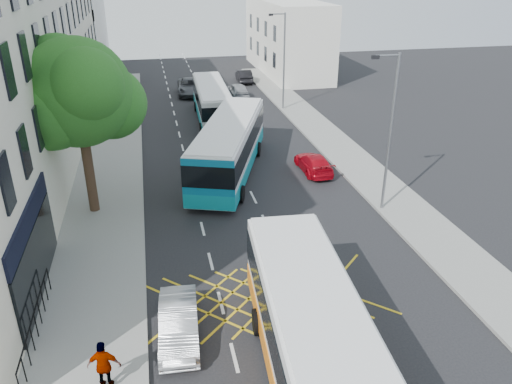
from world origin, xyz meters
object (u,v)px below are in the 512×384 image
bus_mid (229,147)px  bus_far (212,102)px  red_hatchback (314,163)px  distant_car_silver (238,90)px  pedestrian_far (104,366)px  distant_car_dark (244,76)px  parked_car_silver (179,323)px  lamp_near (389,127)px  distant_car_grey (191,87)px  street_tree (77,94)px  lamp_far (283,57)px  bus_near (319,355)px

bus_mid → bus_far: bearing=107.4°
red_hatchback → bus_mid: bearing=-10.1°
distant_car_silver → pedestrian_far: size_ratio=2.32×
distant_car_dark → pedestrian_far: bearing=76.1°
bus_mid → distant_car_dark: bearing=96.9°
distant_car_silver → parked_car_silver: bearing=72.9°
lamp_near → distant_car_silver: (-2.97, 25.35, -3.94)m
distant_car_grey → distant_car_dark: size_ratio=1.33×
distant_car_dark → distant_car_silver: bearing=76.5°
lamp_near → distant_car_dark: size_ratio=1.95×
parked_car_silver → red_hatchback: (9.35, 13.47, -0.05)m
lamp_near → parked_car_silver: size_ratio=2.12×
lamp_near → distant_car_silver: lamp_near is taller
bus_mid → pedestrian_far: (-6.53, -16.26, -0.74)m
lamp_near → distant_car_dark: bearing=92.1°
lamp_near → parked_car_silver: (-11.10, -7.61, -3.99)m
street_tree → red_hatchback: size_ratio=2.22×
lamp_near → lamp_far: 20.00m
lamp_near → pedestrian_far: 16.87m
lamp_far → distant_car_grey: 11.09m
distant_car_grey → pedestrian_far: (-6.13, -36.95, 0.26)m
lamp_near → bus_mid: bearing=135.8°
pedestrian_far → red_hatchback: bearing=-117.1°
bus_far → distant_car_grey: bearing=97.9°
red_hatchback → pedestrian_far: 19.34m
distant_car_silver → distant_car_dark: distant_car_silver is taller
distant_car_silver → distant_car_dark: 6.51m
bus_mid → distant_car_silver: (3.93, 18.65, -1.07)m
parked_car_silver → red_hatchback: 16.39m
bus_near → red_hatchback: bearing=76.3°
bus_near → lamp_far: bearing=81.2°
bus_near → pedestrian_far: 6.40m
lamp_far → distant_car_silver: bearing=119.1°
lamp_near → distant_car_dark: (-1.15, 31.60, -3.94)m
lamp_near → red_hatchback: size_ratio=2.02×
bus_near → pedestrian_far: bus_near is taller
bus_near → parked_car_silver: bearing=140.6°
bus_mid → distant_car_grey: size_ratio=2.21×
bus_mid → pedestrian_far: size_ratio=6.98×
lamp_far → pedestrian_far: 32.66m
red_hatchback → bus_near: bearing=71.2°
bus_near → distant_car_grey: 38.65m
street_tree → distant_car_dark: 32.18m
bus_mid → red_hatchback: (5.15, -0.85, -1.17)m
parked_car_silver → lamp_far: bearing=71.8°
lamp_far → distant_car_dark: lamp_far is taller
parked_car_silver → distant_car_dark: 40.46m
distant_car_dark → street_tree: bearing=67.4°
bus_mid → parked_car_silver: bearing=-86.5°
distant_car_dark → pedestrian_far: (-12.29, -41.15, 0.34)m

